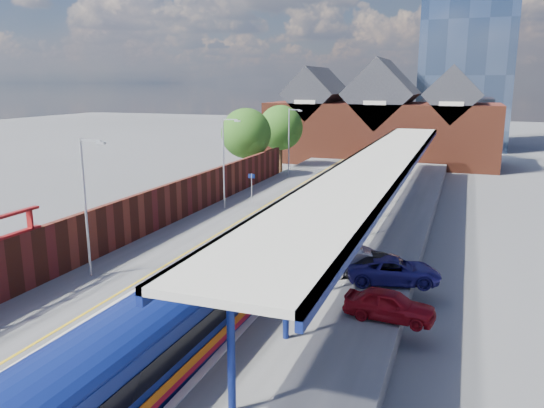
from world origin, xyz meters
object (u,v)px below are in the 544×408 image
at_px(train, 325,200).
at_px(parked_car_dark, 381,266).
at_px(lamp_post_c, 225,157).
at_px(lamp_post_b, 87,199).
at_px(lamp_post_d, 290,138).
at_px(parked_car_blue, 394,270).
at_px(parked_car_silver, 362,262).
at_px(parked_car_red, 390,305).
at_px(platform_sign, 252,184).

relative_size(train, parked_car_dark, 14.88).
bearing_deg(lamp_post_c, lamp_post_b, -90.00).
height_order(lamp_post_c, lamp_post_d, same).
xyz_separation_m(lamp_post_d, parked_car_blue, (14.48, -27.69, -3.36)).
relative_size(lamp_post_b, parked_car_silver, 1.62).
xyz_separation_m(lamp_post_b, parked_car_red, (14.86, 0.05, -3.36)).
bearing_deg(lamp_post_b, parked_car_red, 0.18).
height_order(parked_car_dark, parked_car_blue, parked_car_dark).
relative_size(lamp_post_c, parked_car_silver, 1.62).
distance_m(lamp_post_d, parked_car_red, 35.40).
distance_m(train, parked_car_blue, 13.84).
xyz_separation_m(lamp_post_c, lamp_post_d, (0.00, 16.00, 0.00)).
bearing_deg(parked_car_blue, lamp_post_b, 92.40).
bearing_deg(platform_sign, parked_car_red, -53.06).
relative_size(lamp_post_d, platform_sign, 2.80).
bearing_deg(parked_car_dark, platform_sign, 43.14).
bearing_deg(parked_car_dark, parked_car_blue, -116.07).
bearing_deg(parked_car_silver, parked_car_dark, -116.81).
distance_m(lamp_post_c, lamp_post_d, 16.00).
xyz_separation_m(train, lamp_post_b, (-7.86, -16.45, 2.87)).
relative_size(lamp_post_c, lamp_post_d, 1.00).
height_order(platform_sign, parked_car_red, platform_sign).
xyz_separation_m(lamp_post_b, parked_car_silver, (12.82, 4.80, -3.28)).
bearing_deg(parked_car_silver, platform_sign, 23.06).
distance_m(platform_sign, parked_car_dark, 18.26).
bearing_deg(platform_sign, lamp_post_c, -124.26).
distance_m(train, lamp_post_c, 8.38).
height_order(train, lamp_post_c, lamp_post_c).
distance_m(lamp_post_d, parked_car_silver, 30.25).
distance_m(platform_sign, parked_car_red, 22.49).
distance_m(train, parked_car_silver, 12.67).
distance_m(lamp_post_d, parked_car_dark, 30.81).
xyz_separation_m(parked_car_red, parked_car_dark, (-1.08, 4.60, 0.01)).
bearing_deg(parked_car_silver, lamp_post_d, 7.34).
distance_m(lamp_post_b, parked_car_blue, 15.47).
bearing_deg(parked_car_blue, lamp_post_d, 13.43).
height_order(parked_car_red, parked_car_silver, parked_car_silver).
bearing_deg(parked_car_red, parked_car_dark, 17.57).
distance_m(lamp_post_c, parked_car_blue, 18.91).
height_order(lamp_post_c, parked_car_silver, lamp_post_c).
xyz_separation_m(lamp_post_d, platform_sign, (1.36, -14.00, -2.30)).
bearing_deg(parked_car_blue, parked_car_silver, 59.24).
bearing_deg(train, parked_car_dark, -63.33).
height_order(lamp_post_b, lamp_post_c, same).
bearing_deg(lamp_post_d, parked_car_red, -65.05).
relative_size(train, parked_car_red, 17.63).
bearing_deg(lamp_post_d, train, -63.19).
xyz_separation_m(platform_sign, parked_car_dark, (12.42, -13.35, -1.05)).
distance_m(lamp_post_c, parked_car_dark, 18.17).
xyz_separation_m(train, platform_sign, (-6.49, 1.55, 0.57)).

